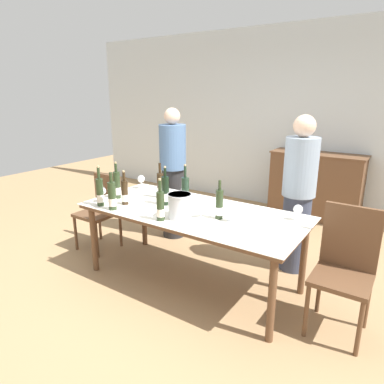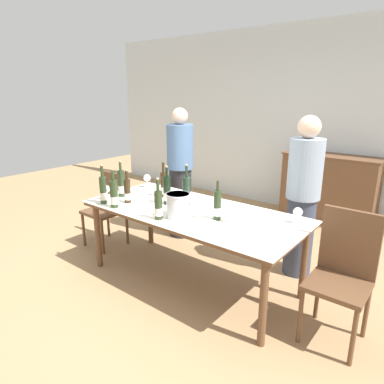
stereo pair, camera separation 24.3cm
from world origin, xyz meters
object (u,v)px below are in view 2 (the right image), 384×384
(wine_bottle_6, at_px, (114,195))
(wine_glass_1, at_px, (106,190))
(wine_bottle_8, at_px, (164,185))
(wine_glass_0, at_px, (199,208))
(ice_bucket, at_px, (178,205))
(wine_glass_2, at_px, (229,213))
(wine_bottle_3, at_px, (187,192))
(chair_left_end, at_px, (109,204))
(wine_bottle_7, at_px, (217,206))
(wine_bottle_0, at_px, (158,206))
(wine_glass_3, at_px, (187,191))
(wine_bottle_2, at_px, (127,191))
(wine_bottle_4, at_px, (121,184))
(sideboard_cabinet, at_px, (329,189))
(wine_bottle_5, at_px, (167,191))
(dining_table, at_px, (192,216))
(person_guest_left, at_px, (303,198))
(wine_glass_5, at_px, (298,213))
(wine_glass_4, at_px, (147,178))
(chair_right_end, at_px, (343,268))
(person_host, at_px, (180,174))
(wine_bottle_1, at_px, (103,190))

(wine_bottle_6, distance_m, wine_glass_1, 0.28)
(wine_bottle_8, distance_m, wine_glass_0, 0.74)
(ice_bucket, xyz_separation_m, wine_glass_0, (0.16, 0.10, -0.02))
(wine_glass_2, bearing_deg, wine_bottle_3, 166.51)
(chair_left_end, bearing_deg, wine_bottle_7, -4.47)
(wine_bottle_0, xyz_separation_m, wine_glass_1, (-0.81, 0.07, -0.02))
(wine_glass_0, height_order, chair_left_end, wine_glass_0)
(wine_bottle_3, height_order, wine_glass_1, wine_bottle_3)
(wine_bottle_3, bearing_deg, wine_bottle_8, 169.91)
(ice_bucket, height_order, wine_glass_3, ice_bucket)
(wine_bottle_2, relative_size, wine_glass_2, 2.50)
(wine_bottle_4, height_order, wine_glass_0, wine_bottle_4)
(sideboard_cabinet, bearing_deg, wine_bottle_5, -107.60)
(dining_table, xyz_separation_m, person_guest_left, (0.75, 0.82, 0.13))
(wine_bottle_8, relative_size, wine_glass_5, 2.63)
(wine_bottle_7, height_order, wine_glass_4, wine_bottle_7)
(wine_glass_1, xyz_separation_m, wine_glass_2, (1.34, 0.24, -0.02))
(wine_glass_4, distance_m, person_guest_left, 1.74)
(wine_bottle_6, distance_m, wine_bottle_7, 1.02)
(wine_bottle_0, height_order, wine_glass_5, wine_bottle_0)
(wine_glass_4, xyz_separation_m, chair_right_end, (2.27, -0.21, -0.29))
(dining_table, bearing_deg, wine_glass_1, -161.70)
(wine_bottle_6, bearing_deg, wine_bottle_0, 3.44)
(wine_bottle_4, bearing_deg, wine_bottle_2, -26.12)
(dining_table, relative_size, wine_bottle_3, 5.17)
(wine_glass_1, bearing_deg, dining_table, 18.30)
(wine_glass_2, bearing_deg, chair_left_end, 175.65)
(person_host, bearing_deg, wine_bottle_0, -57.33)
(wine_bottle_6, distance_m, person_host, 1.23)
(wine_glass_4, bearing_deg, ice_bucket, -29.47)
(wine_bottle_4, bearing_deg, wine_bottle_8, 35.93)
(dining_table, height_order, wine_bottle_7, wine_bottle_7)
(dining_table, relative_size, wine_bottle_8, 5.73)
(sideboard_cabinet, height_order, wine_bottle_8, wine_bottle_8)
(ice_bucket, height_order, wine_glass_0, ice_bucket)
(sideboard_cabinet, xyz_separation_m, chair_left_end, (-1.85, -2.44, 0.02))
(wine_bottle_0, height_order, person_guest_left, person_guest_left)
(wine_bottle_0, bearing_deg, wine_bottle_7, 38.43)
(wine_bottle_2, height_order, wine_bottle_6, wine_bottle_6)
(wine_bottle_3, xyz_separation_m, chair_left_end, (-1.22, -0.00, -0.38))
(wine_glass_3, bearing_deg, wine_bottle_0, -73.92)
(wine_bottle_1, bearing_deg, wine_bottle_3, 34.40)
(chair_left_end, bearing_deg, wine_bottle_2, -23.25)
(wine_bottle_3, relative_size, wine_glass_0, 3.03)
(wine_glass_0, bearing_deg, wine_bottle_4, 179.58)
(wine_bottle_3, bearing_deg, chair_left_end, -179.90)
(wine_bottle_6, relative_size, person_host, 0.22)
(wine_bottle_1, relative_size, wine_glass_3, 2.90)
(wine_glass_0, relative_size, wine_glass_4, 0.86)
(person_guest_left, bearing_deg, sideboard_cabinet, 98.47)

